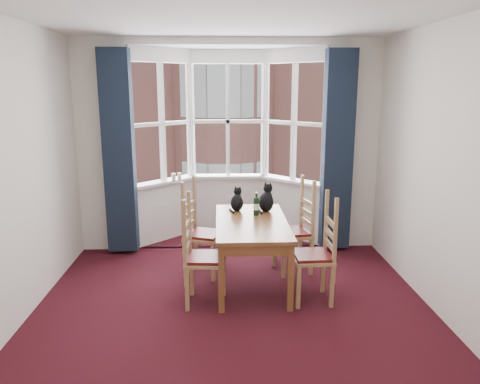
{
  "coord_description": "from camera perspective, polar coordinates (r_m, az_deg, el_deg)",
  "views": [
    {
      "loc": [
        -0.11,
        -3.96,
        2.2
      ],
      "look_at": [
        0.1,
        1.05,
        1.05
      ],
      "focal_mm": 35.0,
      "sensor_mm": 36.0,
      "label": 1
    }
  ],
  "objects": [
    {
      "name": "wall_near",
      "position": [
        1.89,
        1.31,
        -12.06
      ],
      "size": [
        4.0,
        0.0,
        4.0
      ],
      "primitive_type": "plane",
      "rotation": [
        -1.57,
        0.0,
        0.0
      ],
      "color": "silver",
      "rests_on": "floor"
    },
    {
      "name": "curtain_left",
      "position": [
        6.23,
        -14.54,
        4.65
      ],
      "size": [
        0.38,
        0.22,
        2.6
      ],
      "primitive_type": "cube",
      "color": "#172133",
      "rests_on": "floor"
    },
    {
      "name": "cat_left",
      "position": [
        5.56,
        -0.37,
        -1.16
      ],
      "size": [
        0.18,
        0.23,
        0.29
      ],
      "color": "black",
      "rests_on": "dining_table"
    },
    {
      "name": "cat_right",
      "position": [
        5.55,
        3.23,
        -1.0
      ],
      "size": [
        0.25,
        0.29,
        0.34
      ],
      "color": "black",
      "rests_on": "dining_table"
    },
    {
      "name": "wall_back_pier_right",
      "position": [
        6.51,
        13.4,
        5.5
      ],
      "size": [
        0.7,
        0.12,
        2.8
      ],
      "primitive_type": "cube",
      "color": "silver",
      "rests_on": "floor"
    },
    {
      "name": "chair_left_near",
      "position": [
        4.81,
        -5.32,
        -8.2
      ],
      "size": [
        0.43,
        0.45,
        0.92
      ],
      "color": "#9D7A4C",
      "rests_on": "floor"
    },
    {
      "name": "dining_table",
      "position": [
        5.19,
        1.41,
        -4.44
      ],
      "size": [
        0.79,
        1.46,
        0.74
      ],
      "color": "brown",
      "rests_on": "floor"
    },
    {
      "name": "wine_bottle",
      "position": [
        5.36,
        2.0,
        -1.61
      ],
      "size": [
        0.07,
        0.07,
        0.27
      ],
      "color": "black",
      "rests_on": "dining_table"
    },
    {
      "name": "chair_left_far",
      "position": [
        5.56,
        -5.29,
        -5.26
      ],
      "size": [
        0.51,
        0.52,
        0.92
      ],
      "color": "#9D7A4C",
      "rests_on": "floor"
    },
    {
      "name": "ceiling",
      "position": [
        4.01,
        -0.81,
        21.53
      ],
      "size": [
        4.5,
        4.5,
        0.0
      ],
      "primitive_type": "plane",
      "rotation": [
        3.14,
        0.0,
        0.0
      ],
      "color": "white",
      "rests_on": "floor"
    },
    {
      "name": "curtain_right",
      "position": [
        6.28,
        11.79,
        4.86
      ],
      "size": [
        0.38,
        0.22,
        2.6
      ],
      "primitive_type": "cube",
      "color": "#172133",
      "rests_on": "floor"
    },
    {
      "name": "wall_back_pier_left",
      "position": [
        6.45,
        -16.24,
        5.27
      ],
      "size": [
        0.7,
        0.12,
        2.8
      ],
      "primitive_type": "cube",
      "color": "silver",
      "rests_on": "floor"
    },
    {
      "name": "candle_tall",
      "position": [
        6.72,
        -8.1,
        1.82
      ],
      "size": [
        0.06,
        0.06,
        0.11
      ],
      "primitive_type": "cylinder",
      "color": "white",
      "rests_on": "bay_window"
    },
    {
      "name": "candle_short",
      "position": [
        6.74,
        -7.39,
        1.88
      ],
      "size": [
        0.06,
        0.06,
        0.11
      ],
      "primitive_type": "cylinder",
      "color": "white",
      "rests_on": "bay_window"
    },
    {
      "name": "tenement_building",
      "position": [
        17.98,
        -2.09,
        10.97
      ],
      "size": [
        18.4,
        7.8,
        15.2
      ],
      "color": "#9A5A4F",
      "rests_on": "street"
    },
    {
      "name": "bay_window",
      "position": [
        6.76,
        -1.44,
        6.11
      ],
      "size": [
        2.76,
        0.94,
        2.8
      ],
      "color": "white",
      "rests_on": "floor"
    },
    {
      "name": "street",
      "position": [
        37.13,
        -2.18,
        0.13
      ],
      "size": [
        80.0,
        80.0,
        0.0
      ],
      "primitive_type": "plane",
      "color": "#333335",
      "rests_on": "ground"
    },
    {
      "name": "wall_right",
      "position": [
        4.56,
        25.26,
        1.57
      ],
      "size": [
        0.0,
        4.5,
        4.5
      ],
      "primitive_type": "plane",
      "rotation": [
        1.57,
        0.0,
        -1.57
      ],
      "color": "silver",
      "rests_on": "floor"
    },
    {
      "name": "floor",
      "position": [
        4.53,
        -0.69,
        -16.12
      ],
      "size": [
        4.5,
        4.5,
        0.0
      ],
      "primitive_type": "plane",
      "color": "black",
      "rests_on": "ground"
    },
    {
      "name": "chair_right_near",
      "position": [
        4.93,
        9.82,
        -7.82
      ],
      "size": [
        0.41,
        0.43,
        0.92
      ],
      "color": "#9D7A4C",
      "rests_on": "floor"
    },
    {
      "name": "chair_right_far",
      "position": [
        5.66,
        7.29,
        -4.96
      ],
      "size": [
        0.48,
        0.49,
        0.92
      ],
      "color": "#9D7A4C",
      "rests_on": "floor"
    }
  ]
}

